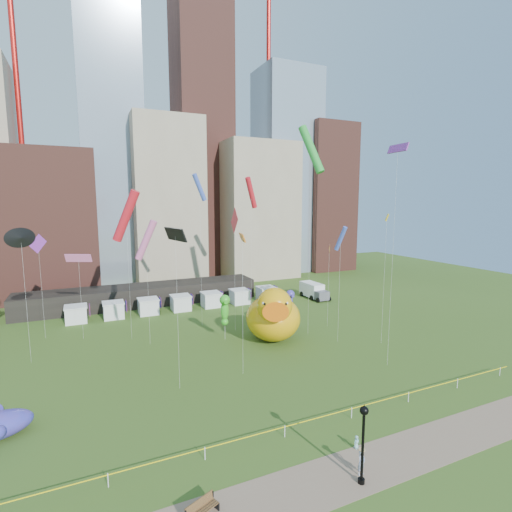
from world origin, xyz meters
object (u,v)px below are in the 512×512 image
small_duck (268,311)px  seahorse_green (225,307)px  park_bench (201,509)px  box_truck (313,291)px  toddler (356,442)px  big_duck (273,315)px  woman (361,462)px  lamppost (363,436)px  seahorse_purple (290,300)px

small_duck → seahorse_green: 9.93m
park_bench → box_truck: box_truck is taller
seahorse_green → toddler: 24.14m
big_duck → park_bench: 27.44m
woman → small_duck: bearing=57.2°
lamppost → woman: (0.48, 0.61, -2.29)m
lamppost → woman: 2.42m
lamppost → box_truck: size_ratio=0.81×
seahorse_green → box_truck: bearing=43.3°
small_duck → seahorse_purple: bearing=-47.8°
small_duck → box_truck: small_duck is taller
box_truck → toddler: (-20.45, -37.15, -0.88)m
park_bench → toddler: 11.51m
small_duck → park_bench: size_ratio=2.24×
woman → seahorse_purple: bearing=52.4°
box_truck → lamppost: bearing=-120.8°
park_bench → woman: woman is taller
small_duck → woman: bearing=-83.4°
lamppost → toddler: bearing=56.1°
seahorse_purple → park_bench: 33.07m
seahorse_purple → park_bench: bearing=-122.3°
seahorse_green → park_bench: 27.44m
big_duck → lamppost: 24.64m
seahorse_green → seahorse_purple: size_ratio=1.10×
park_bench → lamppost: size_ratio=0.39×
small_duck → woman: 32.06m
big_duck → small_duck: big_duck is taller
big_duck → toddler: 21.67m
seahorse_green → woman: (-0.40, -26.04, -3.30)m
big_duck → seahorse_purple: 5.79m
seahorse_green → park_bench: bearing=-101.1°
seahorse_green → park_bench: size_ratio=2.85×
seahorse_purple → woman: bearing=-105.1°
big_duck → lamppost: size_ratio=1.99×
seahorse_purple → woman: size_ratio=3.22×
small_duck → seahorse_green: seahorse_green is taller
big_duck → seahorse_green: big_duck is taller
big_duck → seahorse_purple: size_ratio=1.96×
seahorse_purple → park_bench: seahorse_purple is taller
lamppost → woman: size_ratio=3.16×
big_duck → seahorse_green: (-5.26, 2.78, 0.87)m
woman → seahorse_green: bearing=72.0°
big_duck → toddler: (-4.26, -21.06, -2.77)m
small_duck → lamppost: bearing=-84.0°
big_duck → box_truck: size_ratio=1.61×
seahorse_purple → toddler: size_ratio=5.62×
lamppost → big_duck: bearing=75.6°
toddler → park_bench: bearing=175.1°
toddler → seahorse_green: bearing=81.2°
small_duck → box_truck: 15.68m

